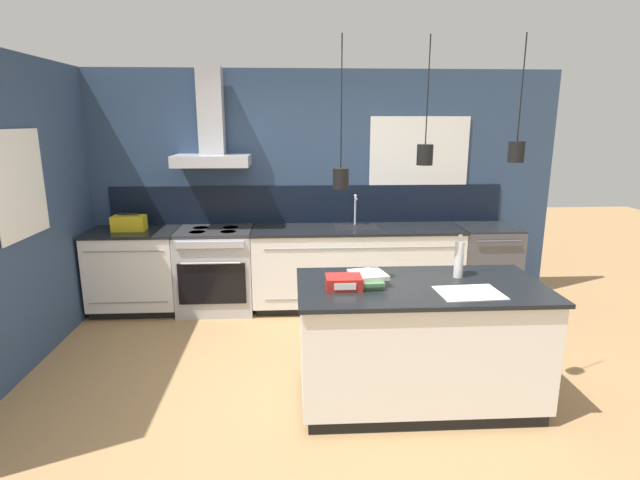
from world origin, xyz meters
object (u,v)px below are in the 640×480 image
(bottle_on_island, at_px, (459,258))
(yellow_toolbox, at_px, (129,223))
(dishwasher, at_px, (485,266))
(red_supply_box, at_px, (344,282))
(oven_range, at_px, (216,270))
(book_stack, at_px, (367,278))

(bottle_on_island, height_order, yellow_toolbox, bottle_on_island)
(dishwasher, bearing_deg, red_supply_box, -132.13)
(oven_range, xyz_separation_m, red_supply_box, (1.20, -2.00, 0.50))
(bottle_on_island, bearing_deg, oven_range, 139.28)
(oven_range, xyz_separation_m, book_stack, (1.37, -1.92, 0.50))
(oven_range, xyz_separation_m, dishwasher, (3.01, 0.00, 0.00))
(dishwasher, bearing_deg, yellow_toolbox, 180.00)
(oven_range, xyz_separation_m, bottle_on_island, (2.08, -1.79, 0.60))
(red_supply_box, bearing_deg, bottle_on_island, 13.26)
(dishwasher, relative_size, book_stack, 2.77)
(oven_range, relative_size, book_stack, 2.77)
(bottle_on_island, xyz_separation_m, red_supply_box, (-0.88, -0.21, -0.10))
(bottle_on_island, height_order, red_supply_box, bottle_on_island)
(book_stack, bearing_deg, bottle_on_island, 10.56)
(bottle_on_island, distance_m, book_stack, 0.73)
(book_stack, height_order, yellow_toolbox, yellow_toolbox)
(dishwasher, distance_m, red_supply_box, 2.75)
(book_stack, bearing_deg, red_supply_box, -156.43)
(oven_range, relative_size, red_supply_box, 3.63)
(red_supply_box, bearing_deg, book_stack, 23.57)
(book_stack, relative_size, yellow_toolbox, 0.97)
(oven_range, bearing_deg, red_supply_box, -59.05)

